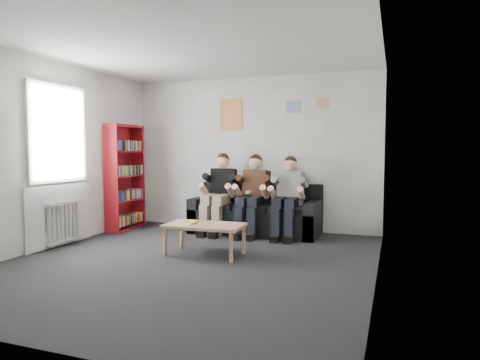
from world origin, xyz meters
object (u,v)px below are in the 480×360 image
(coffee_table, at_px, (205,228))
(person_left, at_px, (219,194))
(person_right, at_px, (288,197))
(bookshelf, at_px, (125,177))
(sofa, at_px, (256,216))
(person_middle, at_px, (252,195))

(coffee_table, height_order, person_left, person_left)
(coffee_table, xyz_separation_m, person_right, (0.77, 1.50, 0.28))
(coffee_table, bearing_deg, bookshelf, 149.51)
(sofa, relative_size, person_middle, 1.60)
(coffee_table, distance_m, person_right, 1.71)
(person_left, xyz_separation_m, person_right, (1.20, 0.00, -0.02))
(sofa, bearing_deg, person_middle, -90.00)
(coffee_table, relative_size, person_right, 0.80)
(bookshelf, height_order, person_middle, bookshelf)
(sofa, height_order, coffee_table, sofa)
(bookshelf, distance_m, person_right, 2.91)
(person_left, xyz_separation_m, person_middle, (0.60, 0.00, -0.01))
(bookshelf, distance_m, coffee_table, 2.52)
(coffee_table, relative_size, person_middle, 0.78)
(sofa, height_order, person_middle, person_middle)
(coffee_table, distance_m, person_left, 1.58)
(sofa, bearing_deg, bookshelf, -168.95)
(sofa, relative_size, person_left, 1.58)
(coffee_table, xyz_separation_m, person_left, (-0.42, 1.49, 0.30))
(bookshelf, bearing_deg, person_middle, 5.05)
(person_left, height_order, person_middle, person_left)
(person_left, distance_m, person_right, 1.20)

